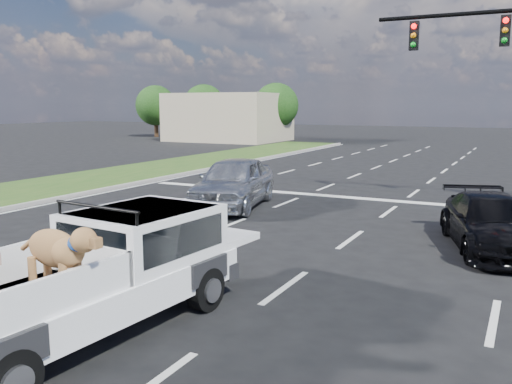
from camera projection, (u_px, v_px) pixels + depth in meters
The scene contains 11 objects.
ground at pixel (204, 274), 10.65m from camera, with size 160.00×160.00×0.00m, color black.
road_markings at pixel (320, 215), 16.43m from camera, with size 17.75×60.00×0.01m.
grass_median_left at pixel (36, 190), 21.07m from camera, with size 5.00×60.00×0.10m, color #214816.
curb_left at pixel (83, 194), 19.97m from camera, with size 0.15×60.00×0.14m, color gray.
building_left at pixel (229, 117), 50.95m from camera, with size 10.00×8.00×4.40m, color tan.
tree_far_a at pixel (156, 106), 57.00m from camera, with size 4.20×4.20×5.40m.
tree_far_b at pixel (204, 106), 54.32m from camera, with size 4.20×4.20×5.40m.
tree_far_c at pixel (276, 106), 50.75m from camera, with size 4.20×4.20×5.40m.
pickup_truck at pixel (97, 273), 7.82m from camera, with size 2.27×5.16×1.88m.
silver_sedan at pixel (233, 182), 17.66m from camera, with size 1.93×4.80×1.64m, color silver.
black_coupe at pixel (491, 223), 12.37m from camera, with size 1.75×4.31×1.25m, color black.
Camera 1 is at (5.57, -8.69, 3.28)m, focal length 38.00 mm.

